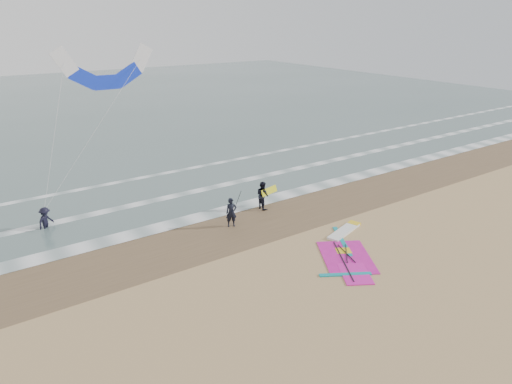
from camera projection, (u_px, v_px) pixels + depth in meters
ground at (323, 270)px, 20.24m from camera, size 120.00×120.00×0.00m
sea_water at (65, 107)px, 57.28m from camera, size 120.00×80.00×0.02m
wet_sand_band at (249, 223)px, 24.87m from camera, size 120.00×5.00×0.01m
foam_waterline at (210, 198)px, 28.28m from camera, size 120.00×9.15×0.02m
windsurf_rig at (347, 249)px, 21.99m from camera, size 5.41×5.12×0.13m
person_standing at (231, 212)px, 24.25m from camera, size 0.68×0.57×1.60m
person_walking at (263, 195)px, 26.51m from camera, size 0.66×0.83×1.67m
person_wading at (45, 215)px, 24.00m from camera, size 1.14×1.07×1.55m
held_pole at (236, 205)px, 24.27m from camera, size 0.17×0.86×1.82m
carried_kiteboard at (269, 191)px, 26.56m from camera, size 1.30×0.51×0.39m
surf_kite at (106, 71)px, 27.36m from camera, size 8.30×4.00×8.07m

